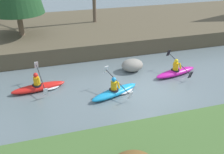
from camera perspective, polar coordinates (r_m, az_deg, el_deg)
The scene contains 6 objects.
ground_plane at distance 13.49m, azimuth 7.92°, elevation -3.14°, with size 90.00×90.00×0.00m, color slate.
riverbank_far at distance 21.60m, azimuth -2.46°, elevation 10.36°, with size 44.00×9.88×1.04m.
kayaker_lead at distance 15.36m, azimuth 13.77°, elevation 1.18°, with size 2.79×2.06×1.20m.
kayaker_middle at distance 13.01m, azimuth 0.98°, elevation -3.04°, with size 2.74×2.00×1.20m.
kayaker_trailing at distance 13.90m, azimuth -15.27°, elevation -2.00°, with size 2.80×2.07×1.20m.
boulder_midstream at distance 15.39m, azimuth 4.43°, elevation 2.58°, with size 1.29×1.01×0.73m.
Camera 1 is at (-5.12, -10.50, 6.74)m, focal length 42.00 mm.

